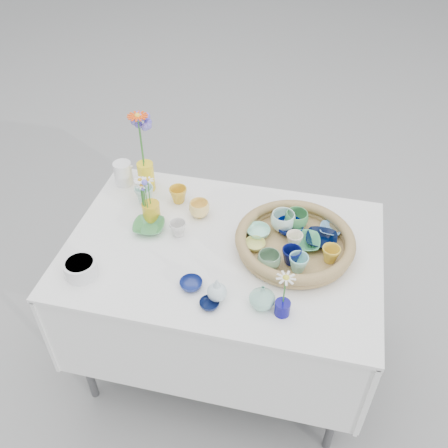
% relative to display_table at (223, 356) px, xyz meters
% --- Properties ---
extents(ground, '(80.00, 80.00, 0.00)m').
position_rel_display_table_xyz_m(ground, '(0.00, 0.00, 0.00)').
color(ground, '#989896').
extents(display_table, '(1.26, 0.86, 0.77)m').
position_rel_display_table_xyz_m(display_table, '(0.00, 0.00, 0.00)').
color(display_table, white).
rests_on(display_table, ground).
extents(wicker_tray, '(0.47, 0.47, 0.08)m').
position_rel_display_table_xyz_m(wicker_tray, '(0.28, 0.05, 0.80)').
color(wicker_tray, brown).
rests_on(wicker_tray, display_table).
extents(tray_ceramic_0, '(0.14, 0.14, 0.04)m').
position_rel_display_table_xyz_m(tray_ceramic_0, '(0.25, 0.14, 0.80)').
color(tray_ceramic_0, '#001066').
rests_on(tray_ceramic_0, wicker_tray).
extents(tray_ceramic_1, '(0.13, 0.13, 0.03)m').
position_rel_display_table_xyz_m(tray_ceramic_1, '(0.38, 0.10, 0.80)').
color(tray_ceramic_1, black).
rests_on(tray_ceramic_1, wicker_tray).
extents(tray_ceramic_2, '(0.08, 0.08, 0.07)m').
position_rel_display_table_xyz_m(tray_ceramic_2, '(0.42, 0.00, 0.82)').
color(tray_ceramic_2, gold).
rests_on(tray_ceramic_2, wicker_tray).
extents(tray_ceramic_3, '(0.14, 0.14, 0.03)m').
position_rel_display_table_xyz_m(tray_ceramic_3, '(0.32, 0.06, 0.80)').
color(tray_ceramic_3, '#409E64').
rests_on(tray_ceramic_3, wicker_tray).
extents(tray_ceramic_4, '(0.10, 0.10, 0.07)m').
position_rel_display_table_xyz_m(tray_ceramic_4, '(0.20, -0.09, 0.82)').
color(tray_ceramic_4, '#5A805F').
rests_on(tray_ceramic_4, wicker_tray).
extents(tray_ceramic_5, '(0.13, 0.13, 0.03)m').
position_rel_display_table_xyz_m(tray_ceramic_5, '(0.13, 0.08, 0.80)').
color(tray_ceramic_5, '#9DE9CE').
rests_on(tray_ceramic_5, wicker_tray).
extents(tray_ceramic_6, '(0.11, 0.11, 0.08)m').
position_rel_display_table_xyz_m(tray_ceramic_6, '(0.22, 0.14, 0.82)').
color(tray_ceramic_6, white).
rests_on(tray_ceramic_6, wicker_tray).
extents(tray_ceramic_7, '(0.08, 0.08, 0.06)m').
position_rel_display_table_xyz_m(tray_ceramic_7, '(0.28, 0.05, 0.81)').
color(tray_ceramic_7, white).
rests_on(tray_ceramic_7, wicker_tray).
extents(tray_ceramic_8, '(0.10, 0.10, 0.02)m').
position_rel_display_table_xyz_m(tray_ceramic_8, '(0.41, 0.17, 0.79)').
color(tray_ceramic_8, '#72AFE4').
rests_on(tray_ceramic_8, wicker_tray).
extents(tray_ceramic_9, '(0.09, 0.09, 0.07)m').
position_rel_display_table_xyz_m(tray_ceramic_9, '(0.28, -0.04, 0.82)').
color(tray_ceramic_9, '#080D47').
rests_on(tray_ceramic_9, wicker_tray).
extents(tray_ceramic_10, '(0.11, 0.11, 0.03)m').
position_rel_display_table_xyz_m(tray_ceramic_10, '(0.13, 0.01, 0.80)').
color(tray_ceramic_10, '#D7D96F').
rests_on(tray_ceramic_10, wicker_tray).
extents(tray_ceramic_11, '(0.09, 0.09, 0.07)m').
position_rel_display_table_xyz_m(tray_ceramic_11, '(0.31, -0.08, 0.82)').
color(tray_ceramic_11, '#95E8DC').
rests_on(tray_ceramic_11, wicker_tray).
extents(tray_ceramic_12, '(0.12, 0.12, 0.08)m').
position_rel_display_table_xyz_m(tray_ceramic_12, '(0.27, 0.17, 0.82)').
color(tray_ceramic_12, '#479653').
rests_on(tray_ceramic_12, wicker_tray).
extents(loose_ceramic_0, '(0.09, 0.09, 0.07)m').
position_rel_display_table_xyz_m(loose_ceramic_0, '(-0.26, 0.24, 0.80)').
color(loose_ceramic_0, gold).
rests_on(loose_ceramic_0, display_table).
extents(loose_ceramic_1, '(0.12, 0.12, 0.07)m').
position_rel_display_table_xyz_m(loose_ceramic_1, '(-0.14, 0.17, 0.80)').
color(loose_ceramic_1, '#FFD76F').
rests_on(loose_ceramic_1, display_table).
extents(loose_ceramic_2, '(0.15, 0.15, 0.03)m').
position_rel_display_table_xyz_m(loose_ceramic_2, '(-0.32, 0.03, 0.78)').
color(loose_ceramic_2, '#428F50').
rests_on(loose_ceramic_2, display_table).
extents(loose_ceramic_3, '(0.08, 0.08, 0.06)m').
position_rel_display_table_xyz_m(loose_ceramic_3, '(-0.20, 0.03, 0.80)').
color(loose_ceramic_3, silver).
rests_on(loose_ceramic_3, display_table).
extents(loose_ceramic_4, '(0.11, 0.11, 0.03)m').
position_rel_display_table_xyz_m(loose_ceramic_4, '(-0.07, -0.23, 0.78)').
color(loose_ceramic_4, navy).
rests_on(loose_ceramic_4, display_table).
extents(loose_ceramic_5, '(0.10, 0.10, 0.08)m').
position_rel_display_table_xyz_m(loose_ceramic_5, '(-0.40, 0.20, 0.80)').
color(loose_ceramic_5, '#A5D1C2').
rests_on(loose_ceramic_5, display_table).
extents(loose_ceramic_6, '(0.08, 0.08, 0.02)m').
position_rel_display_table_xyz_m(loose_ceramic_6, '(0.02, -0.31, 0.78)').
color(loose_ceramic_6, '#0B153C').
rests_on(loose_ceramic_6, display_table).
extents(fluted_bowl, '(0.16, 0.16, 0.06)m').
position_rel_display_table_xyz_m(fluted_bowl, '(-0.49, -0.27, 0.80)').
color(fluted_bowl, silver).
rests_on(fluted_bowl, display_table).
extents(bud_vase_paleblue, '(0.08, 0.08, 0.11)m').
position_rel_display_table_xyz_m(bud_vase_paleblue, '(0.04, -0.27, 0.82)').
color(bud_vase_paleblue, silver).
rests_on(bud_vase_paleblue, display_table).
extents(bud_vase_seafoam, '(0.12, 0.12, 0.10)m').
position_rel_display_table_xyz_m(bud_vase_seafoam, '(0.20, -0.26, 0.81)').
color(bud_vase_seafoam, '#8DCAB2').
rests_on(bud_vase_seafoam, display_table).
extents(bud_vase_cobalt, '(0.07, 0.07, 0.06)m').
position_rel_display_table_xyz_m(bud_vase_cobalt, '(0.28, -0.28, 0.79)').
color(bud_vase_cobalt, '#0B086F').
rests_on(bud_vase_cobalt, display_table).
extents(single_daisy, '(0.09, 0.09, 0.14)m').
position_rel_display_table_xyz_m(single_daisy, '(0.28, -0.27, 0.88)').
color(single_daisy, white).
rests_on(single_daisy, bud_vase_cobalt).
extents(tall_vase_yellow, '(0.08, 0.08, 0.14)m').
position_rel_display_table_xyz_m(tall_vase_yellow, '(-0.43, 0.30, 0.83)').
color(tall_vase_yellow, yellow).
rests_on(tall_vase_yellow, display_table).
extents(gerbera, '(0.13, 0.13, 0.26)m').
position_rel_display_table_xyz_m(gerbera, '(-0.42, 0.28, 1.03)').
color(gerbera, '#FF4A0D').
rests_on(gerbera, tall_vase_yellow).
extents(hydrangea, '(0.10, 0.10, 0.29)m').
position_rel_display_table_xyz_m(hydrangea, '(-0.43, 0.31, 1.01)').
color(hydrangea, '#695DC3').
rests_on(hydrangea, tall_vase_yellow).
extents(white_pitcher, '(0.14, 0.11, 0.11)m').
position_rel_display_table_xyz_m(white_pitcher, '(-0.54, 0.31, 0.82)').
color(white_pitcher, white).
rests_on(white_pitcher, display_table).
extents(daisy_cup, '(0.09, 0.09, 0.08)m').
position_rel_display_table_xyz_m(daisy_cup, '(-0.34, 0.10, 0.81)').
color(daisy_cup, gold).
rests_on(daisy_cup, display_table).
extents(daisy_posy, '(0.10, 0.10, 0.15)m').
position_rel_display_table_xyz_m(daisy_posy, '(-0.35, 0.09, 0.92)').
color(daisy_posy, white).
rests_on(daisy_posy, daisy_cup).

